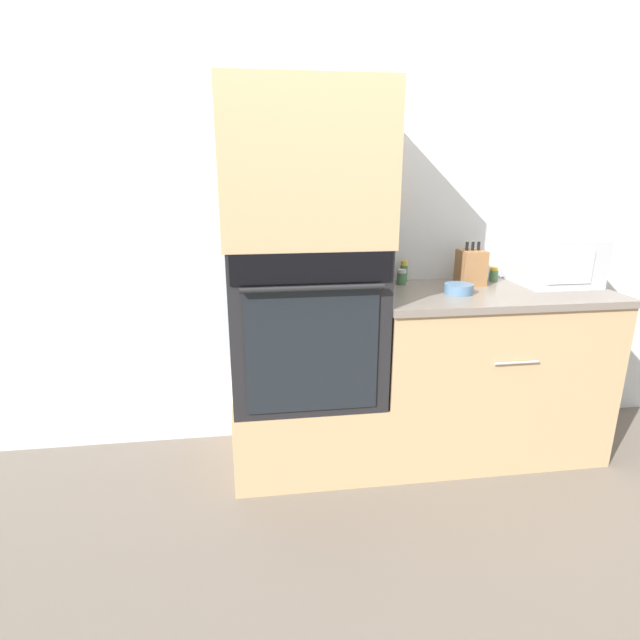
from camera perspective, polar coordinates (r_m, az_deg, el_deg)
name	(u,v)px	position (r m, az deg, el deg)	size (l,w,h in m)	color
ground_plane	(388,486)	(2.62, 7.74, -18.27)	(12.00, 12.00, 0.00)	#6B6056
wall_back	(366,218)	(2.77, 5.25, 11.55)	(8.00, 0.05, 2.50)	silver
oven_cabinet_base	(306,425)	(2.70, -1.62, -11.93)	(0.74, 0.60, 0.40)	tan
wall_oven	(305,320)	(2.47, -1.72, -0.01)	(0.72, 0.64, 0.77)	black
oven_cabinet_upper	(304,166)	(2.37, -1.89, 17.14)	(0.74, 0.60, 0.69)	tan
counter_unit	(483,371)	(2.86, 18.18, -5.58)	(1.22, 0.63, 0.91)	tan
microwave	(554,261)	(2.98, 25.16, 6.17)	(0.38, 0.38, 0.25)	#B2B5BA
knife_block	(471,267)	(2.81, 16.87, 5.80)	(0.13, 0.14, 0.23)	olive
bowl	(459,289)	(2.59, 15.59, 3.47)	(0.14, 0.14, 0.05)	#517599
condiment_jar_near	(402,277)	(2.73, 9.32, 4.85)	(0.05, 0.05, 0.08)	#427047
condiment_jar_mid	(494,274)	(2.93, 19.23, 4.94)	(0.05, 0.05, 0.08)	#427047
condiment_jar_far	(404,272)	(2.79, 9.55, 5.48)	(0.04, 0.04, 0.12)	#427047
condiment_jar_back	(383,273)	(2.73, 7.16, 5.31)	(0.05, 0.05, 0.11)	silver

